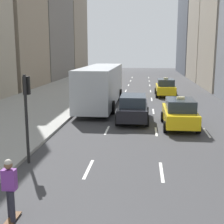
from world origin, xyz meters
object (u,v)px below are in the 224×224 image
traffic_light_pole (27,104)px  taxi_second (165,87)px  taxi_lead (180,113)px  skateboarder (10,187)px  sedan_black_near (133,108)px  city_bus (101,85)px

traffic_light_pole → taxi_second: bearing=71.2°
taxi_lead → traffic_light_pole: bearing=-135.5°
taxi_lead → traffic_light_pole: traffic_light_pole is taller
taxi_lead → taxi_second: 13.14m
taxi_second → skateboarder: 24.84m
taxi_lead → skateboarder: 12.39m
taxi_second → traffic_light_pole: size_ratio=1.22×
sedan_black_near → city_bus: bearing=118.4°
skateboarder → traffic_light_pole: traffic_light_pole is taller
taxi_lead → skateboarder: (-5.59, -11.06, 0.08)m
city_bus → sedan_black_near: bearing=-61.6°
taxi_lead → skateboarder: size_ratio=2.52×
taxi_lead → taxi_second: bearing=90.0°
taxi_lead → traffic_light_pole: 9.59m
taxi_lead → taxi_second: same height
taxi_second → sedan_black_near: size_ratio=0.91×
taxi_lead → traffic_light_pole: size_ratio=1.22×
city_bus → traffic_light_pole: bearing=-94.9°
taxi_lead → sedan_black_near: bearing=152.9°
sedan_black_near → skateboarder: (-2.79, -12.49, 0.09)m
traffic_light_pole → skateboarder: bearing=-75.3°
taxi_lead → taxi_second: (0.00, 13.14, 0.00)m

